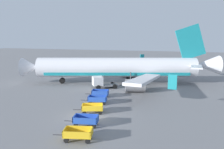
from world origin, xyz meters
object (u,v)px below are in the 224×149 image
baggage_cart_third_in_row (92,108)px  baggage_cart_far_end (100,93)px  airplane (122,68)px  baggage_cart_nearest (78,134)px  baggage_cart_second_in_row (86,120)px  service_truck_beside_carts (100,82)px  baggage_cart_fourth_in_row (97,99)px

baggage_cart_third_in_row → baggage_cart_far_end: 7.10m
airplane → baggage_cart_third_in_row: (0.69, -17.21, -2.45)m
baggage_cart_nearest → baggage_cart_second_in_row: (-0.62, 3.18, 0.00)m
service_truck_beside_carts → baggage_cart_far_end: bearing=-70.7°
baggage_cart_fourth_in_row → baggage_cart_third_in_row: bearing=-78.9°
airplane → baggage_cart_nearest: 24.38m
baggage_cart_second_in_row → baggage_cart_far_end: same height
baggage_cart_fourth_in_row → airplane: bearing=89.9°
service_truck_beside_carts → baggage_cart_fourth_in_row: bearing=-72.9°
airplane → service_truck_beside_carts: (-2.65, -4.99, -1.95)m
airplane → baggage_cart_nearest: size_ratio=10.20×
baggage_cart_fourth_in_row → baggage_cart_nearest: bearing=-78.7°
airplane → baggage_cart_second_in_row: airplane is taller
baggage_cart_nearest → baggage_cart_far_end: (-2.89, 13.90, 0.00)m
baggage_cart_second_in_row → baggage_cart_third_in_row: same height
baggage_cart_fourth_in_row → baggage_cart_far_end: size_ratio=1.00×
baggage_cart_nearest → baggage_cart_far_end: same height
airplane → baggage_cart_fourth_in_row: bearing=-90.1°
baggage_cart_second_in_row → baggage_cart_fourth_in_row: same height
baggage_cart_second_in_row → baggage_cart_third_in_row: bearing=101.6°
service_truck_beside_carts → baggage_cart_third_in_row: bearing=-74.7°
baggage_cart_second_in_row → baggage_cart_third_in_row: (-0.77, 3.78, 0.00)m
baggage_cart_far_end → service_truck_beside_carts: (-1.85, 5.28, 0.50)m
baggage_cart_second_in_row → service_truck_beside_carts: bearing=104.4°
baggage_cart_second_in_row → baggage_cart_third_in_row: 3.86m
baggage_cart_nearest → baggage_cart_fourth_in_row: 10.84m
baggage_cart_far_end → baggage_cart_fourth_in_row: bearing=-76.7°
baggage_cart_third_in_row → service_truck_beside_carts: bearing=105.3°
baggage_cart_fourth_in_row → baggage_cart_far_end: 3.36m
baggage_cart_nearest → baggage_cart_second_in_row: same height
airplane → baggage_cart_second_in_row: 21.19m
airplane → baggage_cart_far_end: bearing=-94.5°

